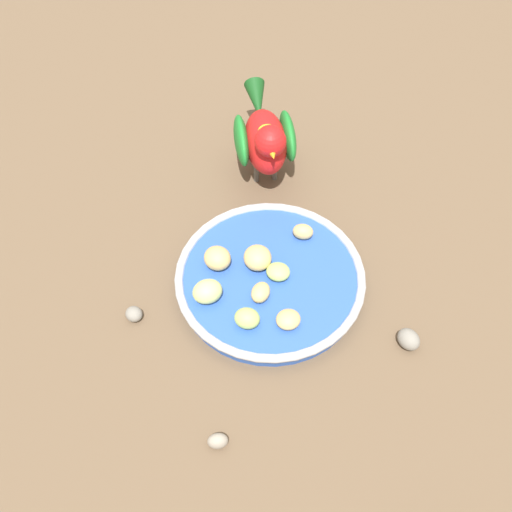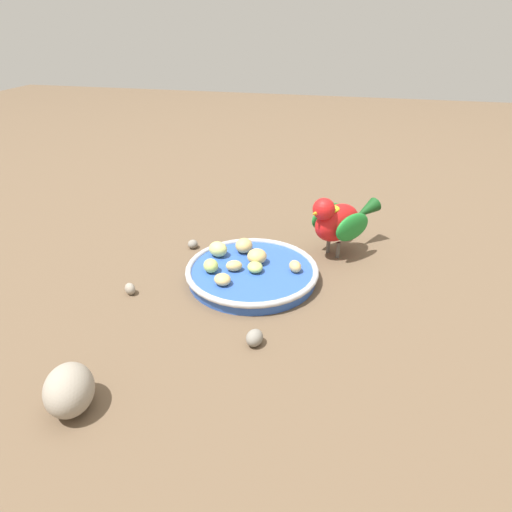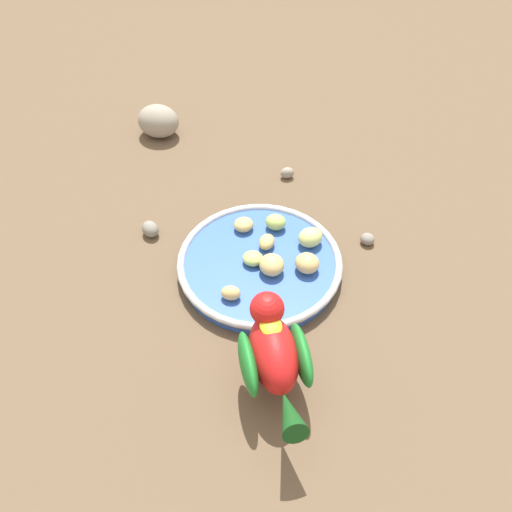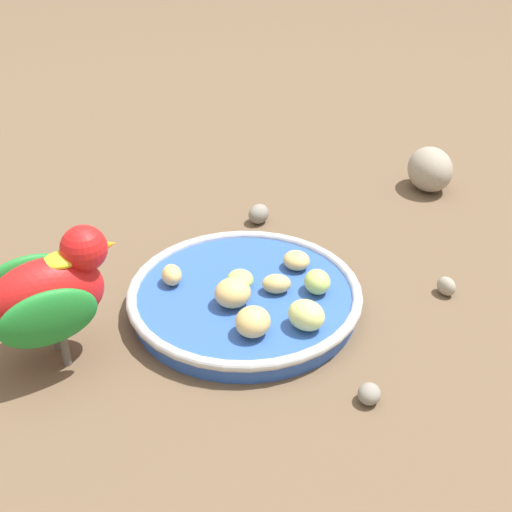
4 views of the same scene
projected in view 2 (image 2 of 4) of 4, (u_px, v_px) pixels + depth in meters
ground_plane at (267, 274)px, 0.83m from camera, size 4.00×4.00×0.00m
feeding_bowl at (252, 272)px, 0.81m from camera, size 0.24×0.24×0.03m
apple_piece_0 at (218, 249)px, 0.85m from camera, size 0.04×0.05×0.03m
apple_piece_1 at (211, 266)px, 0.79m from camera, size 0.04×0.04×0.02m
apple_piece_2 at (257, 256)px, 0.82m from camera, size 0.05×0.05×0.03m
apple_piece_3 at (244, 246)px, 0.86m from camera, size 0.04×0.03×0.03m
apple_piece_4 at (234, 266)px, 0.80m from camera, size 0.03×0.03×0.02m
apple_piece_5 at (295, 266)px, 0.80m from camera, size 0.03×0.03×0.02m
apple_piece_6 at (255, 267)px, 0.80m from camera, size 0.04×0.04×0.02m
apple_piece_7 at (222, 279)px, 0.76m from camera, size 0.04×0.04×0.02m
parrot at (338, 220)px, 0.87m from camera, size 0.15×0.14×0.13m
rock_large at (69, 390)px, 0.54m from camera, size 0.09×0.08×0.06m
pebble_0 at (255, 338)px, 0.65m from camera, size 0.03×0.03×0.02m
pebble_1 at (193, 244)px, 0.92m from camera, size 0.02×0.02×0.02m
pebble_2 at (130, 289)px, 0.77m from camera, size 0.03×0.03×0.02m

